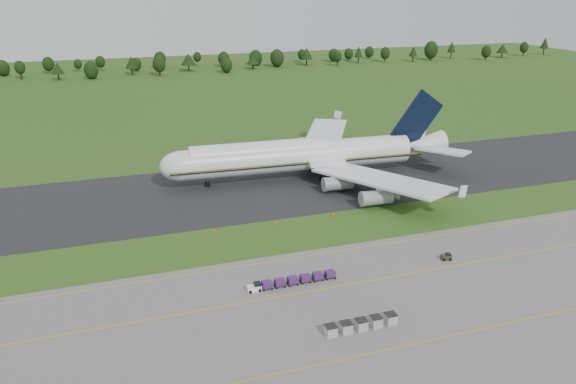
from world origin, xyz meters
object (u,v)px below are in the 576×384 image
object	(u,v)px
baggage_train	(291,281)
utility_cart	(446,257)
aircraft	(304,155)
edge_markers	(275,223)
uld_row	(361,325)

from	to	relation	value
baggage_train	utility_cart	bearing A→B (deg)	-0.94
aircraft	edge_markers	xyz separation A→B (m)	(-15.82, -26.24, -5.86)
baggage_train	uld_row	distance (m)	16.42
baggage_train	uld_row	bearing A→B (deg)	-70.40
uld_row	aircraft	bearing A→B (deg)	77.03
uld_row	edge_markers	distance (m)	40.09
aircraft	utility_cart	xyz separation A→B (m)	(8.97, -51.34, -5.60)
aircraft	uld_row	distance (m)	68.26
baggage_train	utility_cart	distance (m)	29.75
aircraft	utility_cart	distance (m)	52.42
uld_row	edge_markers	world-z (taller)	uld_row
aircraft	utility_cart	bearing A→B (deg)	-80.09
uld_row	utility_cart	bearing A→B (deg)	31.72
uld_row	edge_markers	xyz separation A→B (m)	(-0.54, 40.08, -0.60)
baggage_train	edge_markers	world-z (taller)	baggage_train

